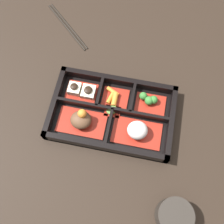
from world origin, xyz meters
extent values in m
plane|color=black|center=(0.00, 0.00, 0.00)|extent=(3.00, 3.00, 0.00)
cube|color=black|center=(0.00, 0.00, 0.01)|extent=(0.34, 0.21, 0.01)
cube|color=black|center=(0.00, -0.10, 0.02)|extent=(0.34, 0.01, 0.04)
cube|color=black|center=(0.00, 0.10, 0.02)|extent=(0.34, 0.01, 0.04)
cube|color=black|center=(-0.16, 0.00, 0.02)|extent=(0.01, 0.21, 0.04)
cube|color=black|center=(0.16, 0.00, 0.02)|extent=(0.01, 0.21, 0.04)
cube|color=black|center=(0.00, -0.01, 0.02)|extent=(0.31, 0.01, 0.04)
cube|color=black|center=(-0.05, -0.05, 0.02)|extent=(0.01, 0.09, 0.04)
cube|color=black|center=(0.05, -0.05, 0.02)|extent=(0.01, 0.09, 0.04)
cube|color=black|center=(0.00, 0.04, 0.02)|extent=(0.01, 0.10, 0.04)
cube|color=maroon|center=(-0.08, 0.04, 0.01)|extent=(0.13, 0.08, 0.01)
ellipsoid|color=silver|center=(-0.08, 0.04, 0.04)|extent=(0.05, 0.05, 0.04)
cube|color=maroon|center=(0.08, 0.04, 0.01)|extent=(0.13, 0.08, 0.01)
ellipsoid|color=brown|center=(0.08, 0.04, 0.03)|extent=(0.06, 0.05, 0.04)
sphere|color=orange|center=(0.07, 0.03, 0.06)|extent=(0.02, 0.02, 0.02)
cube|color=maroon|center=(-0.10, -0.05, 0.01)|extent=(0.08, 0.06, 0.01)
sphere|color=#387A33|center=(-0.08, -0.06, 0.03)|extent=(0.02, 0.02, 0.02)
sphere|color=#387A33|center=(-0.10, -0.05, 0.03)|extent=(0.03, 0.03, 0.03)
sphere|color=#387A33|center=(-0.11, -0.06, 0.03)|extent=(0.02, 0.02, 0.02)
cube|color=maroon|center=(0.00, -0.05, 0.01)|extent=(0.07, 0.06, 0.01)
cylinder|color=orange|center=(0.01, -0.05, 0.02)|extent=(0.02, 0.04, 0.01)
cylinder|color=orange|center=(0.01, -0.06, 0.02)|extent=(0.04, 0.03, 0.01)
cylinder|color=orange|center=(0.00, -0.04, 0.02)|extent=(0.02, 0.04, 0.02)
cube|color=maroon|center=(0.10, -0.05, 0.01)|extent=(0.09, 0.06, 0.01)
cube|color=beige|center=(0.08, -0.05, 0.02)|extent=(0.04, 0.04, 0.02)
ellipsoid|color=black|center=(0.08, -0.05, 0.04)|extent=(0.02, 0.02, 0.01)
cube|color=beige|center=(0.12, -0.05, 0.03)|extent=(0.03, 0.04, 0.02)
ellipsoid|color=black|center=(0.12, -0.05, 0.04)|extent=(0.02, 0.02, 0.01)
cube|color=maroon|center=(0.00, -0.01, 0.01)|extent=(0.04, 0.03, 0.01)
cylinder|color=#75A84C|center=(0.00, -0.01, 0.02)|extent=(0.02, 0.02, 0.01)
cylinder|color=#75A84C|center=(0.00, -0.01, 0.02)|extent=(0.02, 0.02, 0.01)
cylinder|color=#75A84C|center=(0.01, -0.01, 0.02)|extent=(0.02, 0.02, 0.01)
cylinder|color=#75A84C|center=(0.00, -0.01, 0.02)|extent=(0.02, 0.02, 0.01)
cylinder|color=#2D2823|center=(-0.20, 0.23, 0.03)|extent=(0.08, 0.08, 0.06)
cylinder|color=#597A38|center=(-0.20, 0.23, 0.05)|extent=(0.07, 0.07, 0.01)
cylinder|color=black|center=(0.20, -0.28, 0.00)|extent=(0.17, 0.16, 0.01)
cylinder|color=black|center=(0.21, -0.27, 0.00)|extent=(0.17, 0.16, 0.01)
camera|label=1|loc=(-0.05, 0.26, 0.69)|focal=42.00mm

